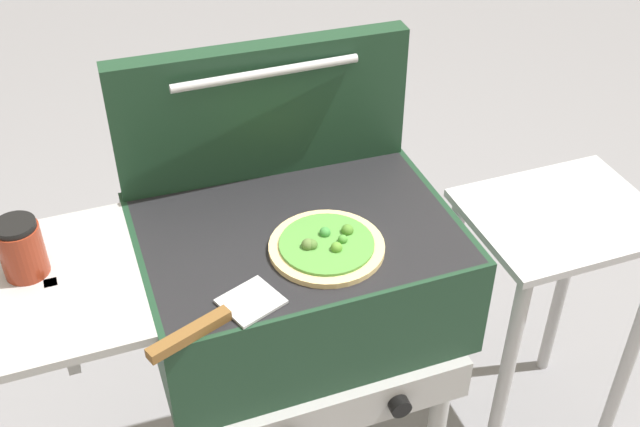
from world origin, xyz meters
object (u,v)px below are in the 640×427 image
Objects in this scene: pizza_veggie at (327,246)px; prep_table at (547,281)px; sauce_jar at (21,248)px; grill at (292,283)px; spatula at (216,320)px.

pizza_veggie is 0.73m from prep_table.
sauce_jar is at bearing 166.42° from pizza_veggie.
pizza_veggie reaches higher than prep_table.
sauce_jar reaches higher than prep_table.
pizza_veggie is at bearing -172.06° from prep_table.
prep_table is (0.63, 0.09, -0.37)m from pizza_veggie.
sauce_jar is (-0.55, 0.13, 0.05)m from pizza_veggie.
spatula reaches higher than grill.
sauce_jar is (-0.50, 0.05, 0.20)m from grill.
grill is 0.33m from spatula.
spatula is (-0.20, -0.20, 0.15)m from grill.
sauce_jar is 0.39m from spatula.
sauce_jar reaches higher than spatula.
prep_table is at bearing 7.94° from pizza_veggie.
spatula is 0.35× the size of prep_table.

